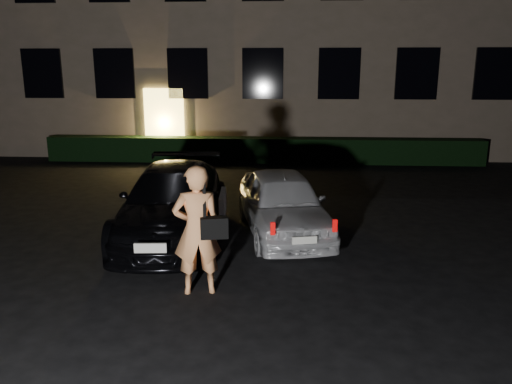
{
  "coord_description": "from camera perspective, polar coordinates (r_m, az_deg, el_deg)",
  "views": [
    {
      "loc": [
        0.93,
        -6.63,
        3.18
      ],
      "look_at": [
        0.36,
        2.0,
        1.03
      ],
      "focal_mm": 35.0,
      "sensor_mm": 36.0,
      "label": 1
    }
  ],
  "objects": [
    {
      "name": "ground",
      "position": [
        7.41,
        -3.86,
        -11.52
      ],
      "size": [
        80.0,
        80.0,
        0.0
      ],
      "primitive_type": "plane",
      "color": "black",
      "rests_on": "ground"
    },
    {
      "name": "hedge",
      "position": [
        17.37,
        0.67,
        4.82
      ],
      "size": [
        15.0,
        0.7,
        0.85
      ],
      "primitive_type": "cube",
      "color": "black",
      "rests_on": "ground"
    },
    {
      "name": "sedan",
      "position": [
        9.85,
        -9.37,
        -1.05
      ],
      "size": [
        2.25,
        4.76,
        1.33
      ],
      "rotation": [
        0.0,
        0.0,
        0.08
      ],
      "color": "black",
      "rests_on": "ground"
    },
    {
      "name": "hatch",
      "position": [
        9.79,
        3.05,
        -1.23
      ],
      "size": [
        2.22,
        3.88,
        1.24
      ],
      "rotation": [
        0.0,
        0.0,
        0.22
      ],
      "color": "silver",
      "rests_on": "ground"
    },
    {
      "name": "man",
      "position": [
        7.15,
        -6.69,
        -4.34
      ],
      "size": [
        0.85,
        0.59,
        1.89
      ],
      "rotation": [
        0.0,
        0.0,
        3.36
      ],
      "color": "#FFA664",
      "rests_on": "ground"
    }
  ]
}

